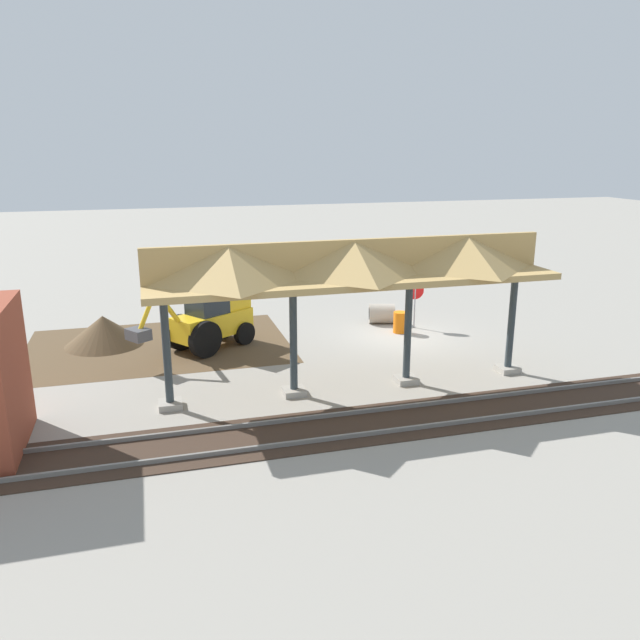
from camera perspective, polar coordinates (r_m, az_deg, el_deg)
ground_plane at (r=26.21m, az=7.29°, el=-1.50°), size 120.00×120.00×0.00m
dirt_work_zone at (r=25.60m, az=-14.53°, el=-2.30°), size 10.14×7.00×0.01m
platform_canopy at (r=19.43m, az=3.05°, el=5.23°), size 12.78×3.20×4.90m
rail_tracks at (r=19.79m, az=15.99°, el=-7.71°), size 60.00×2.58×0.15m
stop_sign at (r=27.20m, az=8.69°, el=2.25°), size 0.76×0.12×2.04m
backhoe at (r=24.53m, az=-10.12°, el=0.26°), size 4.95×3.91×2.82m
dirt_mound at (r=26.40m, az=-19.06°, el=-2.14°), size 6.18×6.18×2.38m
concrete_pipe at (r=27.97m, az=5.66°, el=0.59°), size 1.33×1.18×0.89m
traffic_barrel at (r=26.64m, az=7.32°, el=-0.21°), size 0.56×0.56×0.90m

